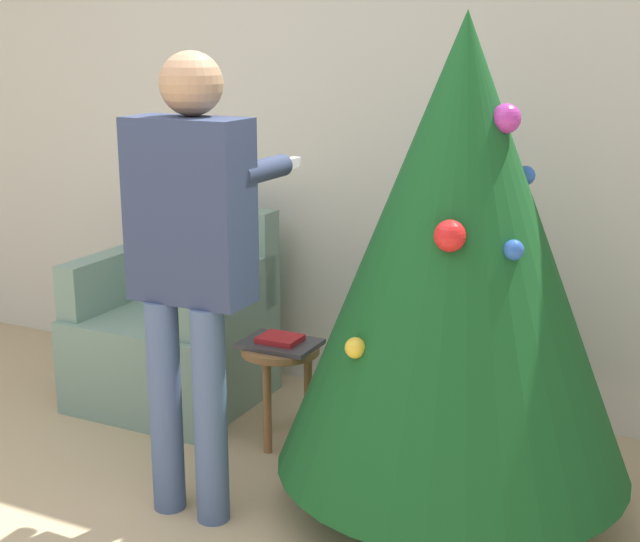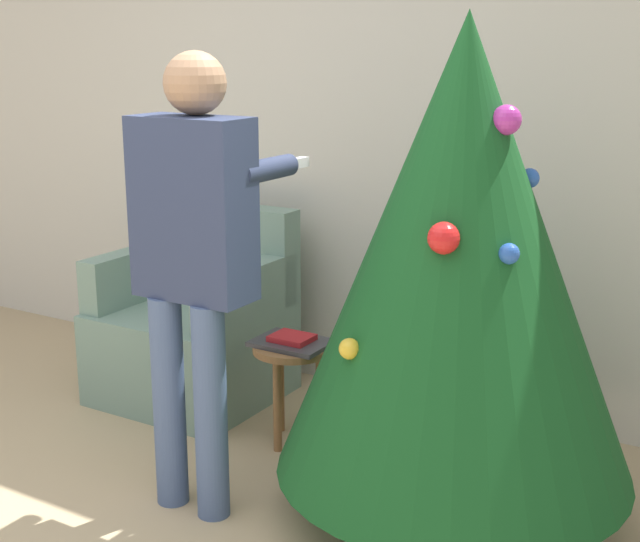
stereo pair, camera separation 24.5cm
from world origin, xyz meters
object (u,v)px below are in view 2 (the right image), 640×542
Objects in this scene: side_stool at (292,364)px; christmas_tree at (460,253)px; armchair at (197,330)px; person_standing at (194,244)px.

christmas_tree is at bearing -16.42° from side_stool.
side_stool is (-0.84, 0.25, -0.64)m from christmas_tree.
armchair is 0.72m from side_stool.
side_stool is at bearing -17.16° from armchair.
christmas_tree is 0.93m from person_standing.
christmas_tree is 1.97× the size of armchair.
person_standing reaches higher than armchair.
person_standing is at bearing -50.66° from armchair.
side_stool is (0.01, 0.62, -0.65)m from person_standing.
armchair is 1.27m from person_standing.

